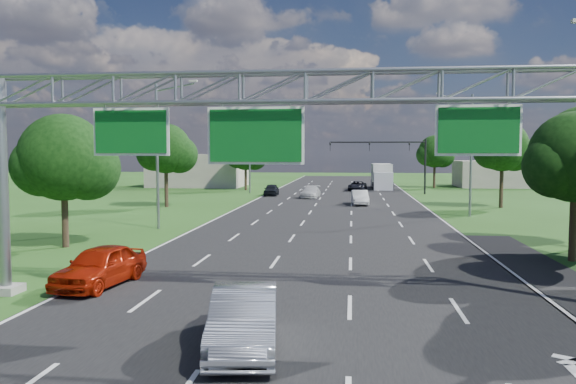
# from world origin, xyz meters

# --- Properties ---
(ground) EXTENTS (220.00, 220.00, 0.00)m
(ground) POSITION_xyz_m (0.00, 30.00, 0.00)
(ground) COLOR #214414
(ground) RESTS_ON ground
(road) EXTENTS (18.00, 180.00, 0.02)m
(road) POSITION_xyz_m (0.00, 30.00, 0.00)
(road) COLOR black
(road) RESTS_ON ground
(sign_gantry) EXTENTS (23.50, 1.00, 9.56)m
(sign_gantry) POSITION_xyz_m (0.33, 12.00, 6.89)
(sign_gantry) COLOR gray
(sign_gantry) RESTS_ON ground
(traffic_signal) EXTENTS (12.21, 0.24, 7.00)m
(traffic_signal) POSITION_xyz_m (7.48, 65.00, 5.17)
(traffic_signal) COLOR black
(traffic_signal) RESTS_ON ground
(streetlight_l_near) EXTENTS (2.97, 0.22, 10.16)m
(streetlight_l_near) POSITION_xyz_m (-11.30, 30.00, 5.58)
(streetlight_l_near) COLOR gray
(streetlight_l_near) RESTS_ON ground
(streetlight_l_far) EXTENTS (2.97, 0.22, 10.16)m
(streetlight_l_far) POSITION_xyz_m (-11.30, 65.00, 5.58)
(streetlight_l_far) COLOR gray
(streetlight_l_far) RESTS_ON ground
(streetlight_r_mid) EXTENTS (2.97, 0.22, 10.16)m
(streetlight_r_mid) POSITION_xyz_m (11.30, 40.00, 5.58)
(streetlight_r_mid) COLOR gray
(streetlight_r_mid) RESTS_ON ground
(tree_verge_la) EXTENTS (5.76, 4.80, 7.40)m
(tree_verge_la) POSITION_xyz_m (-13.92, 22.04, 4.76)
(tree_verge_la) COLOR #2D2116
(tree_verge_la) RESTS_ON ground
(tree_verge_lb) EXTENTS (5.76, 4.80, 8.06)m
(tree_verge_lb) POSITION_xyz_m (-15.92, 45.04, 5.41)
(tree_verge_lb) COLOR #2D2116
(tree_verge_lb) RESTS_ON ground
(tree_verge_lc) EXTENTS (5.76, 4.80, 7.62)m
(tree_verge_lc) POSITION_xyz_m (-12.92, 70.04, 4.98)
(tree_verge_lc) COLOR #2D2116
(tree_verge_lc) RESTS_ON ground
(tree_verge_rd) EXTENTS (5.76, 4.80, 8.28)m
(tree_verge_rd) POSITION_xyz_m (16.08, 48.04, 5.63)
(tree_verge_rd) COLOR #2D2116
(tree_verge_rd) RESTS_ON ground
(tree_verge_re) EXTENTS (5.76, 4.80, 7.84)m
(tree_verge_re) POSITION_xyz_m (14.08, 78.04, 5.20)
(tree_verge_re) COLOR #2D2116
(tree_verge_re) RESTS_ON ground
(building_left) EXTENTS (14.00, 10.00, 5.00)m
(building_left) POSITION_xyz_m (-22.00, 78.00, 2.50)
(building_left) COLOR gray
(building_left) RESTS_ON ground
(building_right) EXTENTS (12.00, 9.00, 4.00)m
(building_right) POSITION_xyz_m (24.00, 82.00, 2.00)
(building_right) COLOR gray
(building_right) RESTS_ON ground
(red_coupe) EXTENTS (2.52, 4.95, 1.62)m
(red_coupe) POSITION_xyz_m (-8.00, 13.48, 0.81)
(red_coupe) COLOR #A51C07
(red_coupe) RESTS_ON ground
(silver_sedan) EXTENTS (2.36, 5.10, 1.62)m
(silver_sedan) POSITION_xyz_m (-1.00, 7.16, 0.81)
(silver_sedan) COLOR #9FA3AA
(silver_sedan) RESTS_ON ground
(car_queue_a) EXTENTS (2.24, 4.82, 1.36)m
(car_queue_a) POSITION_xyz_m (-2.96, 57.80, 0.68)
(car_queue_a) COLOR silver
(car_queue_a) RESTS_ON ground
(car_queue_b) EXTENTS (2.78, 5.01, 1.33)m
(car_queue_b) POSITION_xyz_m (2.56, 70.57, 0.66)
(car_queue_b) COLOR black
(car_queue_b) RESTS_ON ground
(car_queue_c) EXTENTS (1.87, 4.24, 1.42)m
(car_queue_c) POSITION_xyz_m (-8.00, 60.63, 0.71)
(car_queue_c) COLOR black
(car_queue_c) RESTS_ON ground
(car_queue_d) EXTENTS (1.85, 4.54, 1.46)m
(car_queue_d) POSITION_xyz_m (2.62, 49.55, 0.73)
(car_queue_d) COLOR silver
(car_queue_d) RESTS_ON ground
(box_truck) EXTENTS (2.92, 9.54, 3.61)m
(box_truck) POSITION_xyz_m (6.16, 76.12, 1.73)
(box_truck) COLOR beige
(box_truck) RESTS_ON ground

